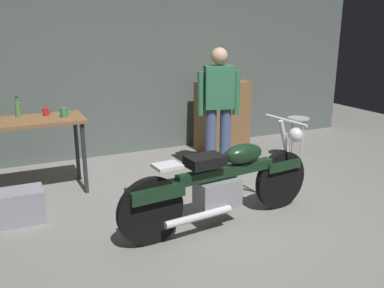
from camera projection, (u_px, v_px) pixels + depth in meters
ground_plane at (221, 222)px, 4.16m from camera, size 12.00×12.00×0.00m
back_wall at (134, 52)px, 6.19m from camera, size 8.00×0.12×3.10m
workbench at (26, 129)px, 4.69m from camera, size 1.30×0.64×0.90m
motorcycle at (224, 182)px, 4.02m from camera, size 2.19×0.63×1.00m
person_standing at (219, 105)px, 5.42m from camera, size 0.55×0.32×1.67m
shop_stool at (298, 127)px, 6.03m from camera, size 0.32×0.32×0.64m
wooden_dresser at (222, 116)px, 6.53m from camera, size 0.80×0.47×1.10m
storage_bin at (21, 206)px, 4.14m from camera, size 0.44×0.32×0.34m
mug_green_speckled at (64, 112)px, 4.79m from camera, size 0.13×0.09×0.11m
mug_red_diner at (46, 112)px, 4.86m from camera, size 0.10×0.07×0.09m
bottle at (18, 109)px, 4.76m from camera, size 0.06×0.06×0.24m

